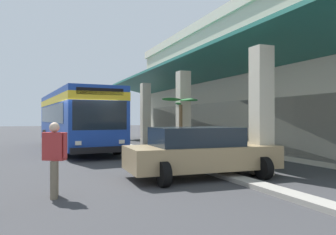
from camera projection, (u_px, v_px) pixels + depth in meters
ground at (242, 151)px, 16.95m from camera, size 120.00×120.00×0.00m
curb_strip at (139, 149)px, 17.70m from camera, size 27.88×0.50×0.12m
plaza_building at (282, 85)px, 21.28m from camera, size 23.53×14.33×7.77m
transit_bus at (75, 116)px, 18.28m from camera, size 11.37×3.41×3.34m
parked_sedan_tan at (200, 152)px, 9.60m from camera, size 2.55×4.46×1.47m
pedestrian at (54, 155)px, 7.19m from camera, size 0.51×0.52×1.65m
potted_palm at (181, 140)px, 14.85m from camera, size 2.09×1.87×2.66m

